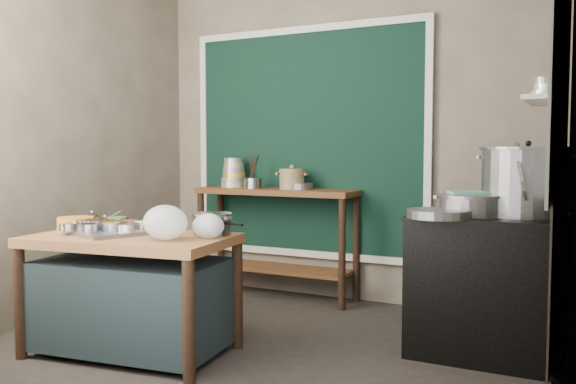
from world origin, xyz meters
The scene contains 30 objects.
floor centered at (0.00, 0.00, -0.01)m, with size 3.50×3.00×0.02m, color #2A2420.
back_wall centered at (0.00, 1.51, 1.40)m, with size 3.50×0.02×2.80m, color gray.
left_wall centered at (-1.76, 0.00, 1.40)m, with size 0.02×3.00×2.80m, color gray.
right_wall centered at (1.76, 0.00, 1.40)m, with size 0.02×3.00×2.80m, color gray.
curtain_panel centered at (-0.35, 1.47, 1.35)m, with size 2.10×0.02×1.90m, color black.
curtain_frame centered at (-0.35, 1.46, 1.35)m, with size 2.22×0.03×2.02m, color beige, non-canonical shape.
tile_panel centered at (1.74, 0.55, 1.85)m, with size 0.02×1.70×1.70m, color #B2B2AA.
soot_patch centered at (1.74, 0.65, 0.70)m, with size 0.01×1.30×1.30m, color black.
wall_shelf centered at (1.63, 0.85, 1.60)m, with size 0.22×0.70×0.03m, color beige.
prep_table centered at (-0.65, -0.46, 0.38)m, with size 1.25×0.72×0.75m, color brown.
back_counter centered at (-0.55, 1.28, 0.47)m, with size 1.45×0.40×0.95m, color #512F17.
stove_block centered at (1.35, 0.55, 0.42)m, with size 0.90×0.68×0.85m, color black.
stove_top centered at (1.35, 0.55, 0.86)m, with size 0.92×0.69×0.03m, color black.
condiment_tray centered at (-0.88, -0.44, 0.76)m, with size 0.57×0.41×0.03m, color gray.
condiment_bowls centered at (-0.90, -0.43, 0.80)m, with size 0.53×0.44×0.06m.
yellow_basin centered at (-1.13, -0.45, 0.80)m, with size 0.23×0.23×0.09m, color orange.
saucepan centered at (-0.20, -0.22, 0.82)m, with size 0.26×0.26×0.14m, color gray, non-canonical shape.
plastic_bag_a centered at (-0.34, -0.51, 0.85)m, with size 0.28×0.24×0.21m, color white.
plastic_bag_b centered at (-0.15, -0.33, 0.83)m, with size 0.20×0.17×0.15m, color white.
bowl_stack centered at (-1.00, 1.31, 1.07)m, with size 0.24×0.24×0.26m.
utensil_cup centered at (-0.75, 1.22, 1.00)m, with size 0.15×0.15×0.09m, color gray.
ceramic_crock centered at (-0.39, 1.27, 1.03)m, with size 0.23×0.23×0.16m, color olive, non-canonical shape.
wide_bowl centered at (-0.31, 1.28, 0.98)m, with size 0.22×0.22×0.05m, color gray.
stock_pot centered at (1.54, 0.61, 1.09)m, with size 0.54×0.54×0.42m, color gray, non-canonical shape.
pot_lid centered at (1.54, 0.56, 1.11)m, with size 0.46×0.46×0.02m, color gray.
steamer centered at (1.25, 0.46, 0.95)m, with size 0.41×0.41×0.13m, color gray, non-canonical shape.
green_cloth centered at (1.25, 0.46, 1.02)m, with size 0.25×0.19×0.02m, color #508A74.
shallow_pan centered at (1.11, 0.25, 0.90)m, with size 0.38×0.38×0.05m, color gray.
shelf_bowl_stack centered at (1.63, 0.80, 1.67)m, with size 0.15×0.15×0.12m.
shelf_bowl_green centered at (1.63, 1.09, 1.64)m, with size 0.15×0.15×0.06m, color gray.
Camera 1 is at (1.95, -3.37, 1.28)m, focal length 38.00 mm.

